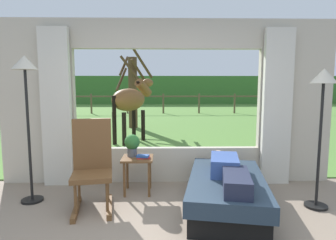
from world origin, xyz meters
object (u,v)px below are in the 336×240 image
(side_table, at_px, (138,164))
(floor_lamp_left, at_px, (26,85))
(book_stack, at_px, (143,157))
(horse, at_px, (131,100))
(recliner_sofa, at_px, (226,192))
(pasture_tree, at_px, (133,89))
(rocking_chair, at_px, (92,165))
(floor_lamp_right, at_px, (323,96))
(reclining_person, at_px, (228,170))
(potted_plant, at_px, (132,144))

(side_table, relative_size, floor_lamp_left, 0.27)
(book_stack, height_order, horse, horse)
(recliner_sofa, distance_m, pasture_tree, 7.32)
(rocking_chair, bearing_deg, recliner_sofa, -13.51)
(book_stack, xyz_separation_m, floor_lamp_right, (2.22, -0.49, 0.86))
(rocking_chair, xyz_separation_m, horse, (0.04, 4.20, 0.61))
(floor_lamp_right, relative_size, pasture_tree, 0.57)
(recliner_sofa, bearing_deg, reclining_person, -79.28)
(recliner_sofa, height_order, book_stack, book_stack)
(reclining_person, xyz_separation_m, floor_lamp_left, (-2.54, 0.36, 1.03))
(book_stack, distance_m, floor_lamp_right, 2.43)
(recliner_sofa, xyz_separation_m, pasture_tree, (-1.85, 6.98, 1.20))
(reclining_person, bearing_deg, floor_lamp_left, -177.40)
(side_table, xyz_separation_m, book_stack, (0.09, -0.06, 0.12))
(book_stack, xyz_separation_m, horse, (-0.57, 3.78, 0.61))
(reclining_person, distance_m, book_stack, 1.21)
(potted_plant, bearing_deg, horse, 96.33)
(potted_plant, height_order, pasture_tree, pasture_tree)
(book_stack, bearing_deg, rocking_chair, -145.34)
(floor_lamp_left, height_order, floor_lamp_right, floor_lamp_left)
(rocking_chair, relative_size, pasture_tree, 0.37)
(rocking_chair, xyz_separation_m, potted_plant, (0.45, 0.54, 0.16))
(horse, bearing_deg, book_stack, -50.33)
(recliner_sofa, bearing_deg, side_table, 163.29)
(horse, bearing_deg, potted_plant, -52.59)
(rocking_chair, distance_m, pasture_tree, 6.92)
(side_table, height_order, potted_plant, potted_plant)
(recliner_sofa, relative_size, horse, 1.06)
(potted_plant, xyz_separation_m, floor_lamp_right, (2.39, -0.61, 0.70))
(side_table, height_order, book_stack, book_stack)
(side_table, height_order, floor_lamp_right, floor_lamp_right)
(reclining_person, xyz_separation_m, floor_lamp_right, (1.16, 0.09, 0.88))
(book_stack, bearing_deg, pasture_tree, 96.96)
(recliner_sofa, relative_size, side_table, 3.53)
(side_table, xyz_separation_m, potted_plant, (-0.08, 0.06, 0.28))
(recliner_sofa, xyz_separation_m, floor_lamp_right, (1.16, 0.04, 1.19))
(recliner_sofa, bearing_deg, rocking_chair, -173.14)
(potted_plant, bearing_deg, book_stack, -36.25)
(recliner_sofa, bearing_deg, horse, 121.48)
(recliner_sofa, height_order, floor_lamp_right, floor_lamp_right)
(floor_lamp_right, xyz_separation_m, pasture_tree, (-3.01, 6.93, 0.01))
(reclining_person, xyz_separation_m, side_table, (-1.15, 0.65, -0.10))
(floor_lamp_right, bearing_deg, potted_plant, 165.60)
(floor_lamp_left, xyz_separation_m, floor_lamp_right, (3.70, -0.27, -0.14))
(potted_plant, distance_m, book_stack, 0.26)
(floor_lamp_left, relative_size, horse, 1.11)
(reclining_person, relative_size, floor_lamp_right, 0.82)
(potted_plant, xyz_separation_m, pasture_tree, (-0.62, 6.32, 0.72))
(side_table, xyz_separation_m, floor_lamp_right, (2.31, -0.55, 0.98))
(reclining_person, distance_m, pasture_tree, 7.32)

